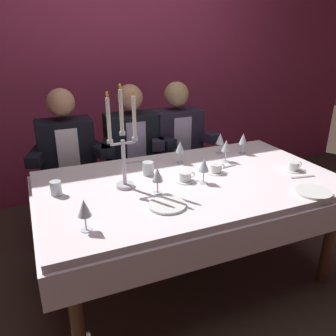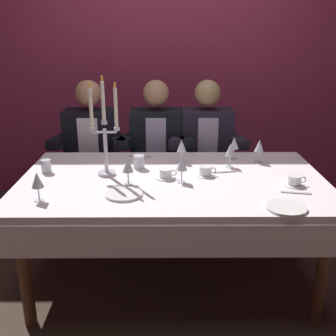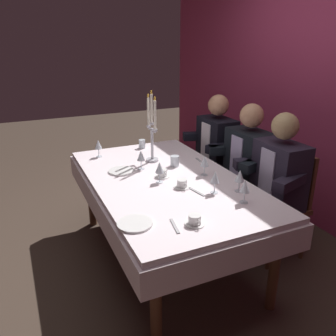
% 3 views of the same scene
% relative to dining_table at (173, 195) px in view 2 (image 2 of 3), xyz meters
% --- Properties ---
extents(ground_plane, '(12.00, 12.00, 0.00)m').
position_rel_dining_table_xyz_m(ground_plane, '(0.00, 0.00, -0.62)').
color(ground_plane, '#413229').
extents(back_wall, '(6.00, 0.12, 2.70)m').
position_rel_dining_table_xyz_m(back_wall, '(0.00, 1.66, 0.73)').
color(back_wall, '#9D3155').
rests_on(back_wall, ground_plane).
extents(dining_table, '(1.94, 1.14, 0.74)m').
position_rel_dining_table_xyz_m(dining_table, '(0.00, 0.00, 0.00)').
color(dining_table, white).
rests_on(dining_table, ground_plane).
extents(candelabra, '(0.19, 0.11, 0.62)m').
position_rel_dining_table_xyz_m(candelabra, '(-0.42, 0.06, 0.38)').
color(candelabra, silver).
rests_on(candelabra, dining_table).
extents(dinner_plate_0, '(0.21, 0.21, 0.01)m').
position_rel_dining_table_xyz_m(dinner_plate_0, '(0.58, -0.46, 0.13)').
color(dinner_plate_0, white).
rests_on(dinner_plate_0, dining_table).
extents(dinner_plate_1, '(0.21, 0.21, 0.01)m').
position_rel_dining_table_xyz_m(dinner_plate_1, '(-0.28, -0.27, 0.13)').
color(dinner_plate_1, white).
rests_on(dinner_plate_1, dining_table).
extents(wine_glass_0, '(0.07, 0.07, 0.16)m').
position_rel_dining_table_xyz_m(wine_glass_0, '(-0.27, -0.10, 0.23)').
color(wine_glass_0, silver).
rests_on(wine_glass_0, dining_table).
extents(wine_glass_1, '(0.07, 0.07, 0.16)m').
position_rel_dining_table_xyz_m(wine_glass_1, '(0.39, 0.21, 0.23)').
color(wine_glass_1, silver).
rests_on(wine_glass_1, dining_table).
extents(wine_glass_2, '(0.07, 0.07, 0.16)m').
position_rel_dining_table_xyz_m(wine_glass_2, '(0.07, 0.31, 0.23)').
color(wine_glass_2, silver).
rests_on(wine_glass_2, dining_table).
extents(wine_glass_3, '(0.07, 0.07, 0.16)m').
position_rel_dining_table_xyz_m(wine_glass_3, '(0.60, 0.31, 0.23)').
color(wine_glass_3, silver).
rests_on(wine_glass_3, dining_table).
extents(wine_glass_4, '(0.07, 0.07, 0.16)m').
position_rel_dining_table_xyz_m(wine_glass_4, '(0.05, -0.07, 0.24)').
color(wine_glass_4, silver).
rests_on(wine_glass_4, dining_table).
extents(wine_glass_5, '(0.07, 0.07, 0.16)m').
position_rel_dining_table_xyz_m(wine_glass_5, '(-0.73, -0.34, 0.23)').
color(wine_glass_5, silver).
rests_on(wine_glass_5, dining_table).
extents(wine_glass_6, '(0.07, 0.07, 0.16)m').
position_rel_dining_table_xyz_m(wine_glass_6, '(0.44, 0.38, 0.23)').
color(wine_glass_6, silver).
rests_on(wine_glass_6, dining_table).
extents(water_tumbler_0, '(0.08, 0.08, 0.09)m').
position_rel_dining_table_xyz_m(water_tumbler_0, '(-0.22, 0.19, 0.16)').
color(water_tumbler_0, silver).
rests_on(water_tumbler_0, dining_table).
extents(water_tumbler_1, '(0.06, 0.06, 0.08)m').
position_rel_dining_table_xyz_m(water_tumbler_1, '(-0.82, 0.11, 0.16)').
color(water_tumbler_1, silver).
rests_on(water_tumbler_1, dining_table).
extents(coffee_cup_0, '(0.13, 0.12, 0.06)m').
position_rel_dining_table_xyz_m(coffee_cup_0, '(-0.04, -0.01, 0.15)').
color(coffee_cup_0, white).
rests_on(coffee_cup_0, dining_table).
extents(coffee_cup_1, '(0.13, 0.12, 0.06)m').
position_rel_dining_table_xyz_m(coffee_cup_1, '(0.72, -0.13, 0.15)').
color(coffee_cup_1, white).
rests_on(coffee_cup_1, dining_table).
extents(coffee_cup_2, '(0.13, 0.12, 0.06)m').
position_rel_dining_table_xyz_m(coffee_cup_2, '(0.21, 0.04, 0.15)').
color(coffee_cup_2, white).
rests_on(coffee_cup_2, dining_table).
extents(fork_0, '(0.17, 0.05, 0.01)m').
position_rel_dining_table_xyz_m(fork_0, '(0.70, -0.25, 0.12)').
color(fork_0, '#B7B7BC').
rests_on(fork_0, dining_table).
extents(fork_1, '(0.17, 0.05, 0.01)m').
position_rel_dining_table_xyz_m(fork_1, '(0.33, 0.10, 0.12)').
color(fork_1, '#B7B7BC').
rests_on(fork_1, dining_table).
extents(fork_2, '(0.17, 0.04, 0.01)m').
position_rel_dining_table_xyz_m(fork_2, '(-0.23, 0.44, 0.12)').
color(fork_2, '#B7B7BC').
rests_on(fork_2, dining_table).
extents(seated_diner_0, '(0.63, 0.48, 1.24)m').
position_rel_dining_table_xyz_m(seated_diner_0, '(-0.66, 0.89, 0.11)').
color(seated_diner_0, brown).
rests_on(seated_diner_0, ground_plane).
extents(seated_diner_1, '(0.63, 0.48, 1.24)m').
position_rel_dining_table_xyz_m(seated_diner_1, '(-0.12, 0.89, 0.11)').
color(seated_diner_1, brown).
rests_on(seated_diner_1, ground_plane).
extents(seated_diner_2, '(0.63, 0.48, 1.24)m').
position_rel_dining_table_xyz_m(seated_diner_2, '(0.29, 0.89, 0.11)').
color(seated_diner_2, brown).
rests_on(seated_diner_2, ground_plane).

